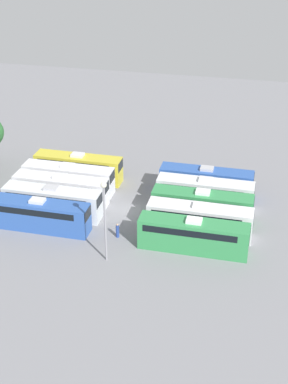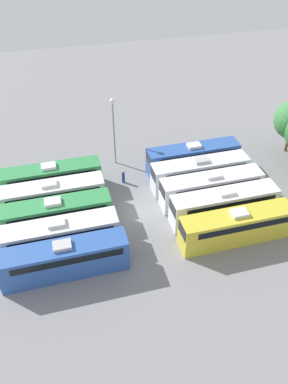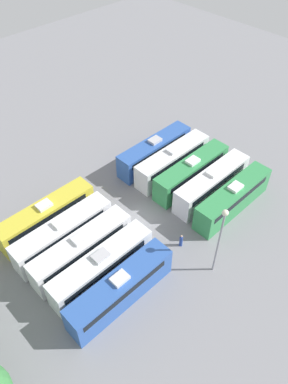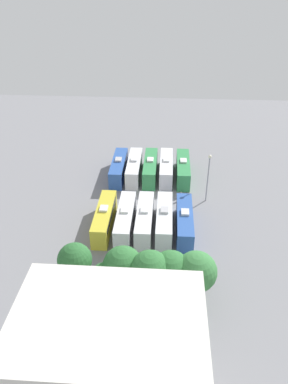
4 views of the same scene
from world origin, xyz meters
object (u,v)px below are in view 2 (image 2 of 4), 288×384
bus_3 (59,236)px  bus_7 (211,187)px  bus_9 (237,226)px  bus_5 (193,157)px  bus_6 (200,172)px  bus_4 (65,258)px  bus_1 (52,196)px  worker_person (123,177)px  light_pole (113,122)px  bus_8 (224,204)px  bus_2 (56,214)px  bus_0 (51,178)px

bus_3 → bus_7: 17.30m
bus_7 → bus_9: (6.30, 0.02, 0.00)m
bus_5 → bus_7: bearing=-1.8°
bus_6 → bus_3: bearing=-69.8°
bus_5 → bus_4: bearing=-54.0°
bus_1 → worker_person: bearing=108.0°
bus_3 → worker_person: size_ratio=6.87×
worker_person → light_pole: 6.76m
bus_8 → bus_2: bearing=-99.8°
bus_6 → light_pole: 11.97m
bus_1 → bus_7: 17.54m
bus_4 → worker_person: size_ratio=6.87×
bus_5 → bus_3: bearing=-61.6°
bus_5 → worker_person: size_ratio=6.87×
bus_1 → bus_4: 9.24m
bus_5 → worker_person: (0.34, -8.96, -1.09)m
worker_person → bus_3: bearing=-42.6°
bus_0 → bus_1: bearing=-3.3°
bus_4 → bus_9: bearing=89.4°
bus_0 → bus_5: same height
bus_4 → light_pole: 18.61m
bus_2 → bus_7: bearing=90.0°
bus_0 → bus_8: 19.61m
bus_3 → bus_2: bearing=-178.3°
bus_7 → worker_person: (-5.84, -8.77, -1.09)m
bus_6 → bus_7: same height
worker_person → bus_7: bearing=56.3°
bus_1 → bus_4: (9.22, 0.51, 0.00)m
bus_9 → bus_1: bearing=-118.5°
worker_person → bus_4: bearing=-33.7°
bus_7 → bus_1: bearing=-100.1°
bus_0 → bus_5: (0.16, 17.28, 0.00)m
bus_7 → light_pole: size_ratio=1.29×
bus_2 → bus_4: same height
worker_person → light_pole: light_pole is taller
bus_0 → bus_4: 12.48m
bus_8 → bus_9: size_ratio=1.00×
bus_3 → bus_5: size_ratio=1.00×
bus_1 → bus_6: bearing=89.9°
bus_6 → bus_7: 3.06m
bus_5 → bus_9: bearing=-0.8°
bus_0 → bus_6: bearing=79.0°
bus_5 → bus_8: size_ratio=1.00×
bus_4 → bus_0: bearing=-178.5°
bus_1 → bus_8: bearing=70.8°
bus_0 → bus_7: (6.34, 17.08, 0.00)m
bus_0 → bus_9: same height
bus_8 → worker_person: bus_8 is taller
bus_6 → light_pole: light_pole is taller
bus_0 → bus_3: 9.48m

